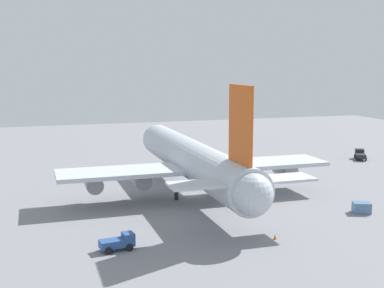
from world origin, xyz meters
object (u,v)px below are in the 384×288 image
Objects in this scene: cargo_airplane at (192,160)px; safety_cone_nose at (157,165)px; maintenance_van at (119,242)px; pushback_tractor at (360,155)px; safety_cone_tail at (275,237)px; cargo_container_fore at (362,208)px.

safety_cone_nose is at bearing 0.20° from cargo_airplane.
pushback_tractor is at bearing -56.89° from maintenance_van.
pushback_tractor is 51.17m from safety_cone_nose.
maintenance_van is at bearing 83.31° from safety_cone_tail.
safety_cone_nose is at bearing 3.87° from safety_cone_tail.
safety_cone_tail is (-52.74, -3.56, -0.05)m from safety_cone_nose.
maintenance_van is 5.89× the size of safety_cone_nose.
cargo_airplane reaches higher than safety_cone_nose.
pushback_tractor reaches higher than safety_cone_tail.
safety_cone_tail is at bearing -176.13° from safety_cone_nose.
safety_cone_nose is 52.86m from safety_cone_tail.
cargo_container_fore is (-19.33, -22.32, -5.58)m from cargo_airplane.
maintenance_van is 6.68× the size of safety_cone_tail.
cargo_airplane is 27.06m from safety_cone_nose.
safety_cone_tail is (-26.37, -3.47, -6.10)m from cargo_airplane.
cargo_airplane is 30.05m from cargo_container_fore.
pushback_tractor is 66.60m from safety_cone_tail.
cargo_container_fore is 50.91m from safety_cone_nose.
pushback_tractor is at bearing -35.48° from cargo_container_fore.
maintenance_van is at bearing 143.90° from cargo_airplane.
maintenance_van is at bearing 123.11° from pushback_tractor.
maintenance_van is 40.02m from cargo_container_fore.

